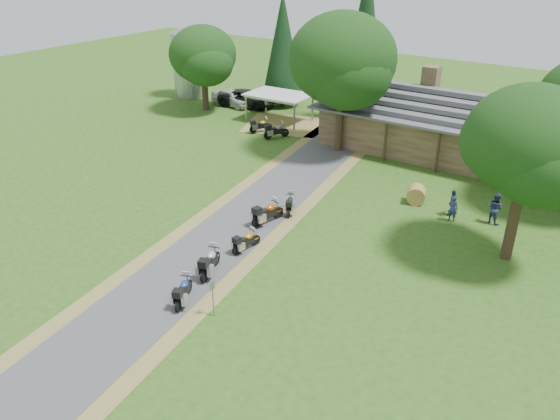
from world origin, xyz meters
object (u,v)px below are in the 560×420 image
Objects in this scene: lodge at (460,123)px; motorcycle_row_c at (246,240)px; car_white_sedan at (232,96)px; silo at (189,62)px; motorcycle_row_a at (183,290)px; motorcycle_carport_b at (276,130)px; carport at (279,107)px; motorcycle_row_b at (210,261)px; motorcycle_carport_a at (261,125)px; car_dark_suv at (247,94)px; motorcycle_row_e at (290,203)px; hay_bale at (416,194)px; motorcycle_row_d at (268,212)px.

lodge is 21.31m from motorcycle_row_c.
lodge is at bearing -85.94° from car_white_sedan.
silo is 37.22m from motorcycle_row_a.
lodge is at bearing -39.75° from motorcycle_carport_b.
motorcycle_row_c is (11.59, -20.18, -0.64)m from carport.
motorcycle_row_b is at bearing -173.36° from motorcycle_row_c.
motorcycle_carport_a is at bearing 42.59° from motorcycle_row_c.
motorcycle_carport_b is at bearing 5.97° from motorcycle_row_b.
car_white_sedan is 28.32m from motorcycle_row_c.
car_dark_suv is at bearing 82.18° from motorcycle_carport_b.
silo is 16.78m from motorcycle_carport_b.
motorcycle_row_e is at bearing -146.59° from car_dark_suv.
motorcycle_row_b is 1.19× the size of motorcycle_row_c.
silo is 6.08× the size of hay_bale.
motorcycle_carport_a is at bearing -144.78° from car_dark_suv.
motorcycle_row_e is at bearing -126.76° from car_white_sedan.
motorcycle_row_c is at bearing -102.51° from lodge.
motorcycle_row_b is at bearing -121.53° from motorcycle_carport_a.
lodge is 3.55× the size of car_white_sedan.
motorcycle_row_b is 1.81× the size of hay_bale.
car_white_sedan is 0.95× the size of car_dark_suv.
motorcycle_row_e is at bearing -55.66° from carport.
hay_bale is (5.42, 13.47, -0.14)m from motorcycle_row_b.
lodge is 14.54m from motorcycle_carport_b.
silo is at bearing 168.64° from carport.
motorcycle_row_a is (17.25, -27.58, -0.57)m from car_dark_suv.
motorcycle_carport_a is 17.37m from hay_bale.
carport reaches higher than hay_bale.
car_white_sedan reaches higher than motorcycle_carport_a.
motorcycle_row_d is (-1.29, 8.50, 0.08)m from motorcycle_row_a.
car_white_sedan is (6.08, -0.66, -2.49)m from silo.
silo is at bearing 90.27° from car_white_sedan.
car_dark_suv is 10.01m from motorcycle_carport_b.
lodge is 22.90m from car_white_sedan.
hay_bale is at bearing -75.07° from motorcycle_row_e.
motorcycle_row_d is at bearing -150.07° from car_dark_suv.
hay_bale is at bearing -21.50° from silo.
motorcycle_row_d is at bearing -129.52° from hay_bale.
motorcycle_row_a is (18.67, -26.99, -0.37)m from car_white_sedan.
lodge is 18.63× the size of hay_bale.
lodge is 3.39× the size of car_dark_suv.
car_white_sedan is 1.56m from car_dark_suv.
motorcycle_row_a is 24.68m from motorcycle_carport_a.
motorcycle_row_b reaches higher than motorcycle_carport_b.
motorcycle_row_b is at bearing -156.33° from car_dark_suv.
silo reaches higher than hay_bale.
motorcycle_carport_b is (-9.03, 15.99, 0.09)m from motorcycle_row_c.
carport is at bearing 150.59° from hay_bale.
hay_bale is at bearing -127.68° from car_dark_suv.
motorcycle_row_c is 19.87m from motorcycle_carport_a.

